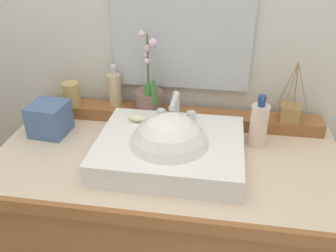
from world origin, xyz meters
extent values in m
cube|color=silver|center=(0.00, 0.41, 1.23)|extent=(2.85, 0.20, 2.47)
cube|color=#92592F|center=(0.00, 0.00, 0.41)|extent=(1.17, 0.58, 0.81)
cube|color=beige|center=(0.00, 0.00, 0.83)|extent=(1.20, 0.61, 0.04)
cube|color=#92592F|center=(0.00, -0.30, 0.83)|extent=(1.20, 0.02, 0.04)
cube|color=#92592F|center=(0.00, 0.25, 0.87)|extent=(1.13, 0.09, 0.05)
cube|color=white|center=(0.02, -0.02, 0.89)|extent=(0.48, 0.39, 0.08)
sphere|color=white|center=(0.02, -0.04, 0.88)|extent=(0.28, 0.28, 0.28)
cylinder|color=silver|center=(0.02, 0.12, 0.98)|extent=(0.02, 0.02, 0.10)
cylinder|color=silver|center=(0.02, 0.06, 1.03)|extent=(0.02, 0.11, 0.02)
sphere|color=silver|center=(0.02, 0.12, 1.03)|extent=(0.03, 0.03, 0.03)
cylinder|color=silver|center=(-0.04, 0.12, 0.94)|extent=(0.03, 0.03, 0.04)
cylinder|color=silver|center=(0.07, 0.12, 0.94)|extent=(0.03, 0.03, 0.04)
ellipsoid|color=beige|center=(-0.12, 0.09, 0.94)|extent=(0.07, 0.04, 0.02)
cylinder|color=brown|center=(-0.11, 0.23, 0.94)|extent=(0.11, 0.11, 0.08)
cylinder|color=tan|center=(-0.11, 0.23, 0.97)|extent=(0.10, 0.10, 0.01)
cylinder|color=#476B38|center=(-0.11, 0.23, 1.09)|extent=(0.01, 0.01, 0.22)
ellipsoid|color=#387033|center=(-0.10, 0.19, 0.99)|extent=(0.03, 0.03, 0.08)
ellipsoid|color=#387033|center=(-0.08, 0.19, 0.99)|extent=(0.04, 0.04, 0.10)
sphere|color=beige|center=(-0.11, 0.23, 1.10)|extent=(0.02, 0.02, 0.02)
sphere|color=beige|center=(-0.11, 0.24, 1.13)|extent=(0.03, 0.03, 0.03)
sphere|color=beige|center=(-0.11, 0.23, 1.15)|extent=(0.03, 0.03, 0.03)
sphere|color=beige|center=(-0.08, 0.22, 1.18)|extent=(0.03, 0.03, 0.03)
sphere|color=beige|center=(-0.13, 0.23, 1.20)|extent=(0.03, 0.03, 0.03)
cylinder|color=#D1BB8C|center=(-0.25, 0.26, 0.96)|extent=(0.05, 0.05, 0.13)
cylinder|color=silver|center=(-0.25, 0.26, 1.04)|extent=(0.02, 0.02, 0.02)
cylinder|color=silver|center=(-0.25, 0.26, 1.06)|extent=(0.02, 0.02, 0.02)
cylinder|color=silver|center=(-0.25, 0.25, 1.06)|extent=(0.01, 0.03, 0.01)
cylinder|color=tan|center=(-0.43, 0.23, 0.95)|extent=(0.07, 0.07, 0.10)
cube|color=olive|center=(0.43, 0.23, 0.93)|extent=(0.07, 0.07, 0.06)
cylinder|color=#9E7A4C|center=(0.46, 0.24, 1.04)|extent=(0.06, 0.01, 0.18)
cylinder|color=#9E7A4C|center=(0.44, 0.25, 1.03)|extent=(0.02, 0.04, 0.15)
cylinder|color=#9E7A4C|center=(0.41, 0.25, 1.04)|extent=(0.05, 0.03, 0.18)
cylinder|color=#9E7A4C|center=(0.42, 0.22, 1.04)|extent=(0.03, 0.02, 0.18)
cylinder|color=#9E7A4C|center=(0.43, 0.22, 1.04)|extent=(0.01, 0.03, 0.18)
cylinder|color=beige|center=(0.31, 0.12, 0.93)|extent=(0.06, 0.06, 0.16)
cylinder|color=navy|center=(0.31, 0.12, 1.01)|extent=(0.03, 0.03, 0.02)
cylinder|color=navy|center=(0.31, 0.12, 1.03)|extent=(0.03, 0.03, 0.02)
cylinder|color=navy|center=(0.31, 0.10, 1.04)|extent=(0.01, 0.03, 0.01)
cube|color=#496896|center=(-0.46, 0.08, 0.91)|extent=(0.14, 0.14, 0.12)
cube|color=silver|center=(0.01, 0.30, 1.28)|extent=(0.53, 0.02, 0.60)
camera|label=1|loc=(0.17, -1.05, 1.57)|focal=39.58mm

